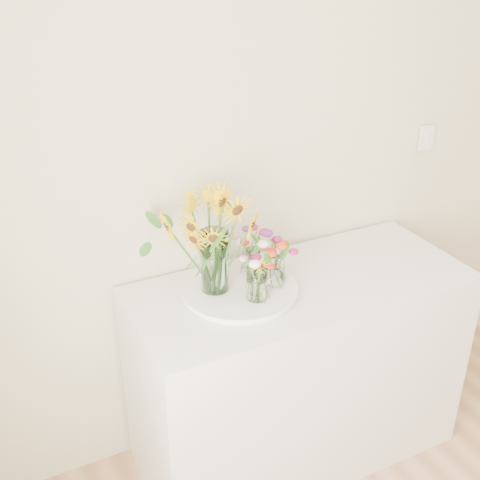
{
  "coord_description": "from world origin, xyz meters",
  "views": [
    {
      "loc": [
        -1.58,
        0.18,
        2.16
      ],
      "look_at": [
        -0.7,
        1.94,
        1.15
      ],
      "focal_mm": 45.0,
      "sensor_mm": 36.0,
      "label": 1
    }
  ],
  "objects": [
    {
      "name": "counter",
      "position": [
        -0.43,
        1.93,
        0.45
      ],
      "size": [
        1.4,
        0.6,
        0.9
      ],
      "primitive_type": "cube",
      "color": "white",
      "rests_on": "ground_plane"
    },
    {
      "name": "tray",
      "position": [
        -0.69,
        1.97,
        0.91
      ],
      "size": [
        0.43,
        0.43,
        0.02
      ],
      "primitive_type": "cylinder",
      "color": "white",
      "rests_on": "counter"
    },
    {
      "name": "mason_jar",
      "position": [
        -0.78,
        2.0,
        1.05
      ],
      "size": [
        0.13,
        0.13,
        0.25
      ],
      "primitive_type": "cylinder",
      "rotation": [
        0.0,
        0.0,
        -0.29
      ],
      "color": "silver",
      "rests_on": "tray"
    },
    {
      "name": "sunflower_bouquet",
      "position": [
        -0.78,
        2.0,
        1.15
      ],
      "size": [
        0.71,
        0.71,
        0.46
      ],
      "primitive_type": null,
      "rotation": [
        0.0,
        0.0,
        -0.29
      ],
      "color": "#EABA04",
      "rests_on": "tray"
    },
    {
      "name": "small_vase_a",
      "position": [
        -0.67,
        1.87,
        0.99
      ],
      "size": [
        0.1,
        0.1,
        0.13
      ],
      "primitive_type": "cylinder",
      "rotation": [
        0.0,
        0.0,
        0.4
      ],
      "color": "white",
      "rests_on": "tray"
    },
    {
      "name": "wildflower_posy_a",
      "position": [
        -0.67,
        1.87,
        1.04
      ],
      "size": [
        0.21,
        0.21,
        0.22
      ],
      "primitive_type": null,
      "color": "#D84712",
      "rests_on": "tray"
    },
    {
      "name": "small_vase_b",
      "position": [
        -0.55,
        1.93,
        0.99
      ],
      "size": [
        0.12,
        0.12,
        0.13
      ],
      "primitive_type": null,
      "rotation": [
        0.0,
        0.0,
        0.38
      ],
      "color": "white",
      "rests_on": "tray"
    },
    {
      "name": "wildflower_posy_b",
      "position": [
        -0.55,
        1.93,
        1.03
      ],
      "size": [
        0.21,
        0.21,
        0.22
      ],
      "primitive_type": null,
      "color": "#D84712",
      "rests_on": "tray"
    },
    {
      "name": "small_vase_c",
      "position": [
        -0.59,
        2.06,
        0.98
      ],
      "size": [
        0.06,
        0.06,
        0.1
      ],
      "primitive_type": "cylinder",
      "rotation": [
        0.0,
        0.0,
        0.03
      ],
      "color": "white",
      "rests_on": "tray"
    },
    {
      "name": "wildflower_posy_c",
      "position": [
        -0.59,
        2.06,
        1.02
      ],
      "size": [
        0.21,
        0.21,
        0.19
      ],
      "primitive_type": null,
      "color": "#D84712",
      "rests_on": "tray"
    }
  ]
}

